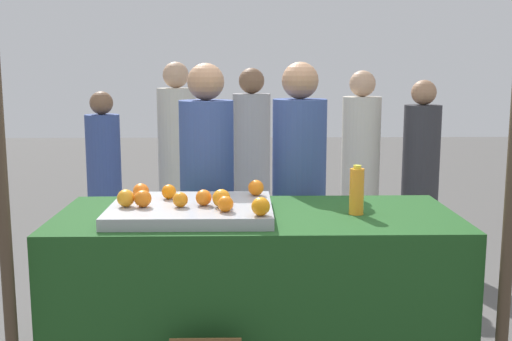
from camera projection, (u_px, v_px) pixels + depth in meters
stall_counter at (257, 297)px, 3.31m from camera, size 2.07×0.89×0.92m
orange_tray at (191, 210)px, 3.18m from camera, size 0.82×0.65×0.06m
orange_0 at (141, 191)px, 3.28m from camera, size 0.09×0.09×0.09m
orange_1 at (221, 198)px, 3.09m from camera, size 0.09×0.09×0.09m
orange_2 at (143, 199)px, 3.10m from camera, size 0.09×0.09×0.09m
orange_3 at (225, 204)px, 3.00m from camera, size 0.08×0.08×0.08m
orange_4 at (204, 198)px, 3.13m from camera, size 0.08×0.08×0.08m
orange_5 at (126, 198)px, 3.10m from camera, size 0.09×0.09×0.09m
orange_6 at (256, 188)px, 3.38m from camera, size 0.09×0.09×0.09m
orange_7 at (180, 200)px, 3.10m from camera, size 0.08×0.08×0.08m
orange_8 at (169, 192)px, 3.29m from camera, size 0.08×0.08×0.08m
orange_9 at (261, 206)px, 2.91m from camera, size 0.09×0.09×0.09m
juice_bottle at (357, 191)px, 3.19m from camera, size 0.07×0.07×0.26m
vendor_left at (207, 207)px, 3.96m from camera, size 0.34×0.34×1.70m
vendor_right at (299, 206)px, 3.99m from camera, size 0.34×0.34×1.70m
crowd_person_0 at (105, 182)px, 5.42m from camera, size 0.29×0.29×1.47m
crowd_person_1 at (178, 164)px, 5.66m from camera, size 0.35×0.35×1.72m
crowd_person_2 at (420, 178)px, 5.37m from camera, size 0.31×0.31×1.57m
crowd_person_3 at (360, 173)px, 5.40m from camera, size 0.33×0.33×1.65m
crowd_person_4 at (252, 168)px, 5.59m from camera, size 0.33×0.33×1.67m
canopy_post_left at (3, 206)px, 2.71m from camera, size 0.06×0.06×2.14m
canopy_post_right at (511, 204)px, 2.75m from camera, size 0.06×0.06×2.14m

